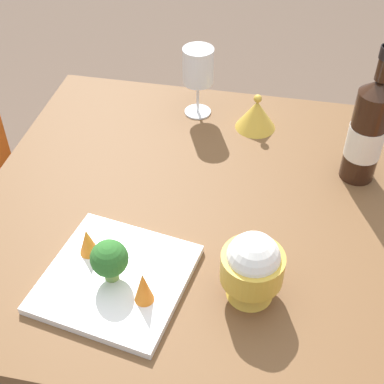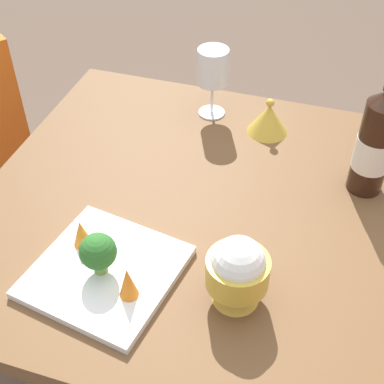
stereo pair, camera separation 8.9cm
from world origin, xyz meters
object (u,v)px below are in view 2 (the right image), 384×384
wine_bottle (376,142)px  rice_bowl (238,271)px  wine_glass (213,69)px  rice_bowl_lid (269,119)px  carrot_garnish_right (81,233)px  broccoli_floret (98,252)px  serving_plate (105,272)px  carrot_garnish_left (128,282)px

wine_bottle → rice_bowl: (0.19, 0.37, -0.05)m
wine_glass → rice_bowl_lid: bearing=166.7°
carrot_garnish_right → broccoli_floret: bearing=140.3°
wine_bottle → rice_bowl_lid: wine_bottle is taller
rice_bowl → serving_plate: size_ratio=0.49×
wine_bottle → serving_plate: 0.60m
serving_plate → carrot_garnish_left: (-0.07, 0.04, 0.04)m
wine_glass → carrot_garnish_left: 0.61m
carrot_garnish_left → serving_plate: bearing=-31.6°
serving_plate → rice_bowl_lid: bearing=-110.1°
serving_plate → broccoli_floret: broccoli_floret is taller
wine_glass → broccoli_floret: 0.58m
rice_bowl_lid → carrot_garnish_right: (0.26, 0.49, 0.01)m
wine_bottle → carrot_garnish_right: size_ratio=5.36×
broccoli_floret → wine_glass: bearing=-94.7°
wine_bottle → wine_glass: 0.43m
serving_plate → wine_bottle: bearing=-138.1°
broccoli_floret → carrot_garnish_right: broccoli_floret is taller
carrot_garnish_right → carrot_garnish_left: bearing=146.8°
wine_glass → carrot_garnish_right: (0.11, 0.52, -0.08)m
wine_bottle → broccoli_floret: (0.44, 0.40, -0.06)m
rice_bowl → rice_bowl_lid: 0.52m
wine_glass → rice_bowl: size_ratio=1.26×
wine_glass → broccoli_floret: size_ratio=2.09×
wine_glass → rice_bowl: (-0.20, 0.55, -0.05)m
rice_bowl → carrot_garnish_right: rice_bowl is taller
broccoli_floret → carrot_garnish_right: 0.08m
broccoli_floret → carrot_garnish_left: 0.08m
broccoli_floret → rice_bowl: bearing=-174.2°
carrot_garnish_left → rice_bowl_lid: bearing=-102.8°
wine_glass → carrot_garnish_left: (-0.02, 0.61, -0.08)m
wine_bottle → carrot_garnish_left: size_ratio=4.65×
wine_bottle → wine_glass: wine_bottle is taller
rice_bowl_lid → rice_bowl: bearing=95.2°
rice_bowl_lid → carrot_garnish_right: bearing=61.9°
serving_plate → carrot_garnish_right: 0.09m
broccoli_floret → carrot_garnish_left: size_ratio=1.27×
wine_glass → serving_plate: size_ratio=0.62×
rice_bowl_lid → broccoli_floret: bearing=69.6°
wine_bottle → rice_bowl: size_ratio=2.22×
rice_bowl → broccoli_floret: 0.25m
wine_bottle → serving_plate: size_ratio=1.09×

